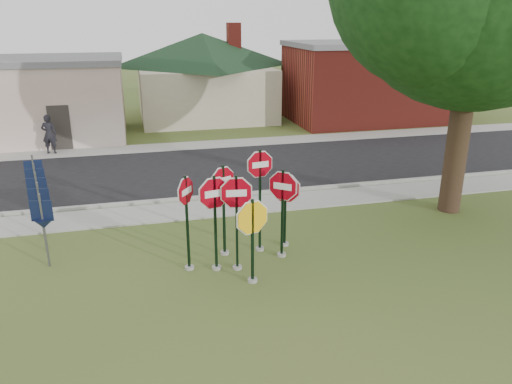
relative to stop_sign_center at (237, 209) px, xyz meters
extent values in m
plane|color=#3E541F|center=(0.27, -1.16, -1.65)|extent=(120.00, 120.00, 0.00)
cube|color=gray|center=(0.27, 4.34, -1.62)|extent=(60.00, 1.60, 0.06)
cube|color=black|center=(0.27, 8.84, -1.63)|extent=(60.00, 7.00, 0.04)
cube|color=gray|center=(0.27, 13.14, -1.62)|extent=(60.00, 1.60, 0.06)
cube|color=gray|center=(0.27, 5.34, -1.58)|extent=(60.00, 0.20, 0.14)
cylinder|color=gray|center=(0.00, 0.00, -1.61)|extent=(0.24, 0.24, 0.08)
cube|color=black|center=(0.00, 0.00, -0.39)|extent=(0.07, 0.06, 2.52)
cylinder|color=white|center=(0.00, 0.00, 0.43)|extent=(1.10, 0.15, 1.11)
cylinder|color=#970212|center=(0.00, 0.00, 0.43)|extent=(1.02, 0.14, 1.02)
cube|color=white|center=(0.00, 0.00, 0.43)|extent=(0.51, 0.07, 0.18)
cylinder|color=gray|center=(0.22, -0.74, -1.61)|extent=(0.24, 0.24, 0.08)
cube|color=black|center=(0.22, -0.74, -0.57)|extent=(0.07, 0.06, 2.16)
cylinder|color=white|center=(0.22, -0.74, 0.05)|extent=(1.13, 0.34, 1.17)
cylinder|color=yellow|center=(0.22, -0.74, 0.05)|extent=(1.05, 0.32, 1.08)
cylinder|color=gray|center=(-0.52, 0.12, -1.61)|extent=(0.24, 0.24, 0.08)
cube|color=black|center=(-0.52, 0.12, -0.39)|extent=(0.07, 0.06, 2.53)
cylinder|color=white|center=(-0.52, 0.12, 0.43)|extent=(1.10, 0.25, 1.13)
cylinder|color=#970212|center=(-0.52, 0.12, 0.43)|extent=(1.02, 0.24, 1.04)
cube|color=white|center=(-0.52, 0.12, 0.43)|extent=(0.51, 0.12, 0.18)
cylinder|color=gray|center=(1.32, 0.42, -1.61)|extent=(0.24, 0.24, 0.08)
cube|color=black|center=(1.32, 0.42, -0.43)|extent=(0.08, 0.08, 2.45)
cylinder|color=white|center=(1.32, 0.42, 0.36)|extent=(0.85, 0.70, 1.09)
cylinder|color=#970212|center=(1.32, 0.42, 0.36)|extent=(0.79, 0.66, 1.01)
cube|color=white|center=(1.32, 0.42, 0.36)|extent=(0.40, 0.33, 0.17)
cylinder|color=gray|center=(0.84, 0.92, -1.61)|extent=(0.24, 0.24, 0.08)
cube|color=black|center=(0.84, 0.92, -0.20)|extent=(0.07, 0.06, 2.89)
cylinder|color=white|center=(0.84, 0.92, 0.84)|extent=(0.99, 0.17, 1.00)
cylinder|color=#970212|center=(0.84, 0.92, 0.84)|extent=(0.92, 0.16, 0.93)
cube|color=white|center=(0.84, 0.92, 0.84)|extent=(0.46, 0.08, 0.16)
cylinder|color=gray|center=(-0.16, 0.91, -1.61)|extent=(0.24, 0.24, 0.08)
cube|color=black|center=(-0.16, 0.91, -0.38)|extent=(0.08, 0.07, 2.54)
cylinder|color=white|center=(-0.16, 0.91, 0.49)|extent=(0.89, 0.41, 0.97)
cylinder|color=#970212|center=(-0.16, 0.91, 0.49)|extent=(0.82, 0.39, 0.90)
cube|color=white|center=(-0.16, 0.91, 0.49)|extent=(0.41, 0.19, 0.15)
cylinder|color=gray|center=(1.60, 1.05, -1.61)|extent=(0.24, 0.24, 0.08)
cube|color=black|center=(1.60, 1.05, -0.56)|extent=(0.08, 0.08, 2.18)
cylinder|color=white|center=(1.60, 1.05, 0.07)|extent=(0.95, 0.67, 1.15)
cylinder|color=#970212|center=(1.60, 1.05, 0.07)|extent=(0.88, 0.62, 1.06)
cube|color=white|center=(1.60, 1.05, 0.07)|extent=(0.44, 0.31, 0.18)
cylinder|color=gray|center=(-1.20, 0.29, -1.61)|extent=(0.24, 0.24, 0.08)
cube|color=black|center=(-1.20, 0.29, -0.39)|extent=(0.08, 0.08, 2.53)
cylinder|color=white|center=(-1.20, 0.29, 0.48)|extent=(0.58, 0.80, 0.97)
cylinder|color=#970212|center=(-1.20, 0.29, 0.48)|extent=(0.54, 0.74, 0.90)
cube|color=white|center=(-1.20, 0.29, 0.48)|extent=(0.27, 0.37, 0.16)
cube|color=#59595E|center=(-4.73, 1.34, -0.65)|extent=(0.05, 0.05, 2.00)
cube|color=black|center=(-4.73, 1.34, -0.10)|extent=(0.55, 0.13, 0.55)
cone|color=black|center=(-4.73, 1.34, -0.45)|extent=(0.65, 0.65, 0.25)
cube|color=#59595E|center=(-4.93, 2.34, -0.65)|extent=(0.05, 0.05, 2.00)
cube|color=black|center=(-4.93, 2.34, -0.10)|extent=(0.55, 0.09, 0.55)
cone|color=black|center=(-4.93, 2.34, -0.45)|extent=(0.62, 0.62, 0.25)
cube|color=#59595E|center=(-5.13, 3.34, -0.65)|extent=(0.05, 0.05, 2.00)
cube|color=black|center=(-5.13, 3.34, -0.10)|extent=(0.55, 0.05, 0.55)
cone|color=black|center=(-5.13, 3.34, -0.45)|extent=(0.58, 0.58, 0.25)
cube|color=#59595E|center=(-5.33, 4.34, -0.65)|extent=(0.05, 0.05, 2.00)
cube|color=black|center=(-5.33, 4.34, -0.10)|extent=(0.55, 0.05, 0.55)
cone|color=black|center=(-5.33, 4.34, -0.45)|extent=(0.58, 0.58, 0.25)
cube|color=#59595E|center=(-5.53, 5.34, -0.65)|extent=(0.05, 0.05, 2.00)
cube|color=black|center=(-5.53, 5.34, -0.10)|extent=(0.55, 0.09, 0.55)
cone|color=black|center=(-5.53, 5.34, -0.45)|extent=(0.62, 0.62, 0.25)
cube|color=silver|center=(-8.73, 16.84, 0.35)|extent=(12.00, 6.00, 4.00)
cube|color=#332D28|center=(-5.73, 13.86, -0.55)|extent=(1.00, 0.10, 2.20)
cube|color=beige|center=(2.27, 20.84, -0.05)|extent=(8.00, 8.00, 3.20)
pyramid|color=black|center=(2.27, 20.84, 3.55)|extent=(11.60, 11.60, 2.00)
cube|color=maroon|center=(4.27, 20.84, 3.35)|extent=(0.80, 0.80, 1.60)
cube|color=maroon|center=(12.27, 17.34, 0.60)|extent=(10.00, 6.00, 4.50)
cube|color=slate|center=(12.27, 17.34, 2.95)|extent=(10.20, 6.20, 0.30)
cube|color=white|center=(10.27, 14.39, 0.95)|extent=(2.00, 0.08, 0.90)
cylinder|color=black|center=(7.77, 2.34, 1.26)|extent=(0.70, 0.70, 5.81)
cylinder|color=black|center=(22.27, 24.84, 0.35)|extent=(0.50, 0.50, 4.00)
sphere|color=black|center=(22.27, 24.84, 3.95)|extent=(5.60, 5.60, 5.60)
imported|color=black|center=(-6.15, 13.21, -0.67)|extent=(0.73, 0.54, 1.84)
camera|label=1|loc=(-2.32, -11.26, 4.51)|focal=35.00mm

